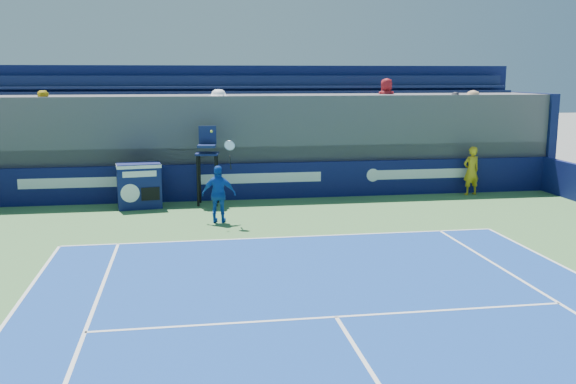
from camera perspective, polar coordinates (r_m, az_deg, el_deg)
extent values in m
imported|color=gold|center=(22.69, 15.98, 1.83)|extent=(0.66, 0.50, 1.66)
cube|color=white|center=(16.23, -0.22, -4.03)|extent=(10.97, 0.07, 0.00)
cube|color=white|center=(11.10, 4.30, -11.01)|extent=(8.23, 0.07, 0.00)
cube|color=#0C1147|center=(21.17, -2.43, 0.97)|extent=(20.40, 0.20, 1.20)
cube|color=white|center=(21.20, -18.71, 0.77)|extent=(3.20, 0.01, 0.32)
cube|color=white|center=(21.05, -2.40, 1.25)|extent=(4.00, 0.01, 0.32)
cube|color=white|center=(22.37, 11.74, 1.58)|extent=(3.60, 0.01, 0.32)
cylinder|color=white|center=(21.82, 7.56, 1.49)|extent=(0.44, 0.01, 0.44)
cube|color=#0F184F|center=(20.18, -13.09, 0.53)|extent=(1.38, 0.87, 1.40)
cube|color=white|center=(20.09, -13.16, 2.30)|extent=(1.41, 0.90, 0.10)
cylinder|color=white|center=(19.84, -13.85, -0.11)|extent=(0.56, 0.10, 0.56)
cube|color=black|center=(19.88, -12.12, -0.16)|extent=(0.55, 0.10, 0.40)
cube|color=white|center=(19.76, -13.06, 1.56)|extent=(0.99, 0.15, 0.18)
cylinder|color=black|center=(20.06, -8.02, 0.93)|extent=(0.08, 0.08, 1.60)
cylinder|color=black|center=(20.00, -6.43, 0.94)|extent=(0.08, 0.08, 1.60)
cylinder|color=black|center=(20.61, -7.85, 1.19)|extent=(0.08, 0.08, 1.60)
cylinder|color=black|center=(20.56, -6.30, 1.20)|extent=(0.08, 0.08, 1.60)
cube|color=#0E1646|center=(20.19, -7.20, 3.39)|extent=(0.79, 0.79, 0.06)
cube|color=navy|center=(20.06, -7.24, 4.07)|extent=(0.60, 0.52, 0.08)
cube|color=#131D49|center=(20.39, -7.17, 5.02)|extent=(0.55, 0.13, 0.60)
imported|color=#164BB4|center=(17.82, -6.16, -0.19)|extent=(0.99, 0.57, 1.59)
cylinder|color=black|center=(17.55, -5.14, 2.62)|extent=(0.07, 0.16, 0.39)
torus|color=#BCBDC1|center=(17.43, -5.21, 4.15)|extent=(0.31, 0.19, 0.29)
cylinder|color=white|center=(17.43, -5.21, 4.15)|extent=(0.26, 0.15, 0.24)
sphere|color=#E0EF35|center=(17.52, -6.83, 5.37)|extent=(0.07, 0.07, 0.07)
cube|color=#4C4C50|center=(22.90, -3.02, 4.44)|extent=(20.40, 3.60, 3.38)
cube|color=#4C4C50|center=(21.59, -2.62, 3.50)|extent=(20.40, 0.90, 0.55)
cube|color=#121E45|center=(21.44, -2.60, 4.73)|extent=(20.00, 0.45, 0.08)
cube|color=#121E45|center=(21.67, -2.68, 5.32)|extent=(20.00, 0.06, 0.45)
cube|color=#4C4C50|center=(22.42, -2.90, 5.17)|extent=(20.40, 0.90, 0.55)
cube|color=#121E45|center=(22.28, -2.88, 6.36)|extent=(20.00, 0.45, 0.08)
cube|color=#121E45|center=(22.52, -2.96, 6.91)|extent=(20.00, 0.06, 0.45)
cube|color=#4C4C50|center=(23.27, -3.16, 6.72)|extent=(20.40, 0.90, 0.55)
cube|color=#121E45|center=(23.14, -3.14, 7.87)|extent=(20.00, 0.45, 0.08)
cube|color=#121E45|center=(23.38, -3.21, 8.39)|extent=(20.00, 0.06, 0.45)
cube|color=#4C4C50|center=(24.13, -3.40, 8.15)|extent=(20.40, 0.90, 0.55)
cube|color=#121E45|center=(24.02, -3.39, 9.28)|extent=(20.00, 0.45, 0.08)
cube|color=#121E45|center=(24.27, -3.45, 9.76)|extent=(20.00, 0.06, 0.45)
cube|color=#0C1647|center=(24.78, -3.52, 6.07)|extent=(20.80, 0.30, 4.40)
cube|color=#0C1647|center=(26.12, 20.26, 4.57)|extent=(0.30, 3.90, 3.40)
imported|color=yellow|center=(21.73, -20.93, 6.05)|extent=(1.02, 0.88, 1.81)
imported|color=white|center=(21.32, -6.15, 6.62)|extent=(1.22, 0.76, 1.82)
imported|color=teal|center=(21.54, -0.63, 6.34)|extent=(0.91, 0.39, 1.53)
imported|color=maroon|center=(23.28, 8.72, 7.98)|extent=(0.82, 0.56, 1.62)
imported|color=black|center=(23.23, 14.49, 6.51)|extent=(0.64, 0.44, 1.70)
imported|color=tan|center=(23.51, 16.04, 6.55)|extent=(0.88, 0.60, 1.76)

